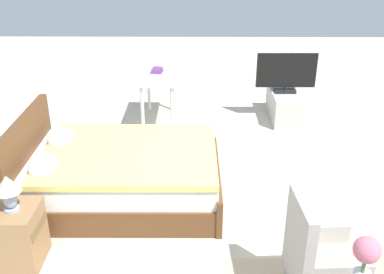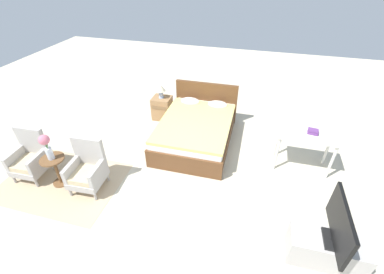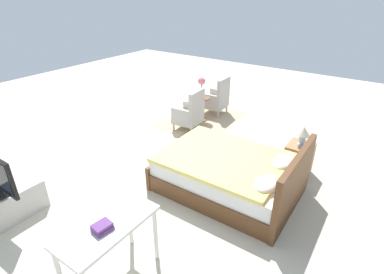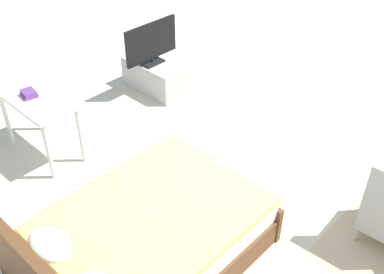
# 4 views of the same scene
# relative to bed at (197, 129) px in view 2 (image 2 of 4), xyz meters

# --- Properties ---
(ground_plane) EXTENTS (16.00, 16.00, 0.00)m
(ground_plane) POSITION_rel_bed_xyz_m (0.01, -1.08, -0.30)
(ground_plane) COLOR beige
(floor_rug) EXTENTS (2.10, 1.50, 0.01)m
(floor_rug) POSITION_rel_bed_xyz_m (-2.05, -1.86, -0.29)
(floor_rug) COLOR tan
(floor_rug) RESTS_ON ground_plane
(bed) EXTENTS (1.48, 2.10, 0.96)m
(bed) POSITION_rel_bed_xyz_m (0.00, 0.00, 0.00)
(bed) COLOR brown
(bed) RESTS_ON ground_plane
(armchair_by_window_left) EXTENTS (0.56, 0.56, 0.92)m
(armchair_by_window_left) POSITION_rel_bed_xyz_m (-2.64, -1.80, 0.08)
(armchair_by_window_left) COLOR #ADA8A3
(armchair_by_window_left) RESTS_ON floor_rug
(armchair_by_window_right) EXTENTS (0.57, 0.57, 0.92)m
(armchair_by_window_right) POSITION_rel_bed_xyz_m (-1.48, -1.80, 0.08)
(armchair_by_window_right) COLOR #ADA8A3
(armchair_by_window_right) RESTS_ON floor_rug
(side_table) EXTENTS (0.40, 0.40, 0.57)m
(side_table) POSITION_rel_bed_xyz_m (-2.05, -1.88, 0.06)
(side_table) COLOR brown
(side_table) RESTS_ON ground_plane
(flower_vase) EXTENTS (0.17, 0.17, 0.48)m
(flower_vase) POSITION_rel_bed_xyz_m (-2.05, -1.88, 0.57)
(flower_vase) COLOR silver
(flower_vase) RESTS_ON side_table
(nightstand) EXTENTS (0.44, 0.41, 0.56)m
(nightstand) POSITION_rel_bed_xyz_m (-1.06, 0.72, -0.02)
(nightstand) COLOR #997047
(nightstand) RESTS_ON ground_plane
(table_lamp) EXTENTS (0.22, 0.22, 0.33)m
(table_lamp) POSITION_rel_bed_xyz_m (-1.06, 0.72, 0.48)
(table_lamp) COLOR #9EADC6
(table_lamp) RESTS_ON nightstand
(tv_stand) EXTENTS (0.96, 0.40, 0.44)m
(tv_stand) POSITION_rel_bed_xyz_m (2.31, -2.20, -0.08)
(tv_stand) COLOR #B7B2AD
(tv_stand) RESTS_ON ground_plane
(tv_flatscreen) EXTENTS (0.20, 0.90, 0.60)m
(tv_flatscreen) POSITION_rel_bed_xyz_m (2.31, -2.20, 0.45)
(tv_flatscreen) COLOR black
(tv_flatscreen) RESTS_ON tv_stand
(vanity_desk) EXTENTS (1.04, 0.52, 0.77)m
(vanity_desk) POSITION_rel_bed_xyz_m (2.13, -0.29, 0.35)
(vanity_desk) COLOR silver
(vanity_desk) RESTS_ON ground_plane
(book_stack) EXTENTS (0.20, 0.18, 0.07)m
(book_stack) POSITION_rel_bed_xyz_m (2.20, -0.26, 0.51)
(book_stack) COLOR #66387A
(book_stack) RESTS_ON vanity_desk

